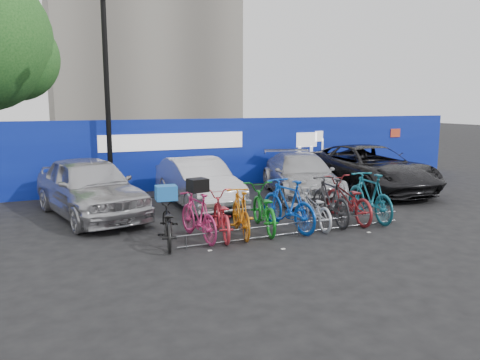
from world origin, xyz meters
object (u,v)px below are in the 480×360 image
bike_1 (198,216)px  bike_4 (263,208)px  bike_0 (167,222)px  bike_7 (330,200)px  car_0 (90,187)px  bike_2 (221,215)px  bike_5 (288,204)px  bike_6 (313,208)px  car_3 (369,168)px  bike_8 (348,200)px  lamppost (107,92)px  bike_3 (241,213)px  bike_9 (370,196)px  car_1 (198,182)px  bike_rack (297,228)px  car_2 (301,175)px

bike_1 → bike_4: bearing=177.1°
bike_0 → bike_7: 4.12m
car_0 → bike_2: size_ratio=2.44×
bike_5 → bike_6: bearing=171.9°
car_3 → bike_2: (-6.64, -3.24, -0.26)m
bike_0 → bike_8: (4.67, 0.14, 0.07)m
bike_2 → bike_7: size_ratio=0.97×
lamppost → bike_8: (4.99, -5.41, -2.72)m
bike_6 → bike_5: bearing=5.7°
lamppost → bike_3: size_ratio=3.48×
car_3 → bike_9: bearing=-124.9°
car_1 → bike_2: bearing=-101.3°
bike_rack → bike_5: (0.01, 0.46, 0.45)m
lamppost → bike_9: 8.29m
bike_rack → bike_1: size_ratio=3.17×
bike_5 → bike_7: bike_5 is taller
bike_rack → bike_0: size_ratio=3.08×
bike_7 → bike_9: size_ratio=0.96×
bike_1 → bike_7: size_ratio=0.90×
car_1 → bike_9: (3.42, -3.38, -0.06)m
bike_4 → bike_2: bearing=16.7°
bike_7 → bike_8: 0.56m
bike_rack → bike_0: bearing=171.2°
bike_3 → bike_9: bearing=-168.7°
car_2 → bike_3: bearing=-120.2°
bike_6 → bike_1: bearing=4.9°
car_1 → bike_9: size_ratio=2.01×
car_2 → bike_1: car_2 is taller
bike_3 → bike_8: bike_8 is taller
car_1 → bike_3: bearing=-93.5°
car_0 → bike_4: car_0 is taller
car_0 → bike_2: (2.44, -3.15, -0.29)m
bike_2 → bike_4: bike_4 is taller
bike_4 → bike_7: bike_7 is taller
car_0 → bike_7: bearing=-43.5°
car_0 → bike_3: bearing=-61.2°
car_2 → bike_rack: bearing=-105.3°
bike_2 → bike_5: bearing=-171.4°
car_3 → bike_9: size_ratio=2.68×
bike_8 → bike_9: 0.58m
bike_5 → bike_7: (1.23, 0.09, -0.02)m
car_3 → bike_3: bearing=-148.3°
car_2 → bike_7: bearing=-92.2°
car_1 → bike_6: bearing=-63.7°
bike_7 → bike_3: bearing=9.8°
bike_8 → car_1: bearing=-43.7°
bike_8 → bike_6: bearing=12.1°
bike_3 → lamppost: bearing=-58.6°
bike_1 → bike_2: 0.53m
lamppost → car_3: 8.86m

